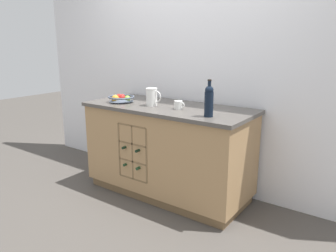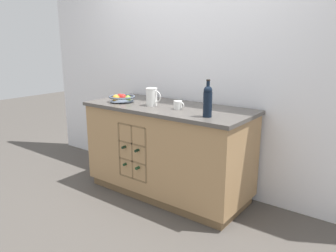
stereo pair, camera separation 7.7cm
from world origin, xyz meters
name	(u,v)px [view 2 (the right image)]	position (x,y,z in m)	size (l,w,h in m)	color
ground_plane	(168,192)	(0.00, 0.00, 0.00)	(14.00, 14.00, 0.00)	#4C4742
back_wall	(192,67)	(0.00, 0.41, 1.27)	(4.40, 0.06, 2.55)	white
kitchen_island	(168,150)	(0.00, 0.00, 0.47)	(1.69, 0.75, 0.92)	brown
fruit_bowl	(122,98)	(-0.52, -0.11, 0.96)	(0.27, 0.27, 0.08)	#4C5666
white_pitcher	(152,96)	(-0.13, -0.08, 1.01)	(0.17, 0.11, 0.17)	white
ceramic_mug	(178,105)	(0.17, -0.07, 0.96)	(0.11, 0.08, 0.08)	white
standing_wine_bottle	(208,100)	(0.55, -0.19, 1.06)	(0.08, 0.08, 0.31)	black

